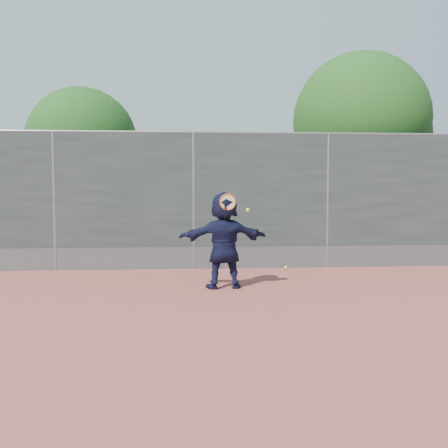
{
  "coord_description": "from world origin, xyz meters",
  "views": [
    {
      "loc": [
        -0.14,
        -7.48,
        1.76
      ],
      "look_at": [
        0.51,
        1.32,
        1.15
      ],
      "focal_mm": 40.0,
      "sensor_mm": 36.0,
      "label": 1
    }
  ],
  "objects": [
    {
      "name": "ball_ground",
      "position": [
        2.03,
        3.35,
        0.03
      ],
      "size": [
        0.07,
        0.07,
        0.07
      ],
      "primitive_type": "sphere",
      "color": "#EEF736",
      "rests_on": "ground"
    },
    {
      "name": "tree_left",
      "position": [
        -2.85,
        6.55,
        2.94
      ],
      "size": [
        3.15,
        3.0,
        4.53
      ],
      "color": "#382314",
      "rests_on": "ground"
    },
    {
      "name": "tree_right",
      "position": [
        4.68,
        5.75,
        3.49
      ],
      "size": [
        3.78,
        3.6,
        5.39
      ],
      "color": "#382314",
      "rests_on": "ground"
    },
    {
      "name": "fence",
      "position": [
        -0.0,
        3.5,
        1.58
      ],
      "size": [
        20.0,
        0.06,
        3.03
      ],
      "color": "#38423D",
      "rests_on": "ground"
    },
    {
      "name": "ground",
      "position": [
        0.0,
        0.0,
        0.0
      ],
      "size": [
        80.0,
        80.0,
        0.0
      ],
      "primitive_type": "plane",
      "color": "#9E4C42",
      "rests_on": "ground"
    },
    {
      "name": "swing_action",
      "position": [
        0.59,
        1.12,
        1.51
      ],
      "size": [
        0.53,
        0.13,
        0.51
      ],
      "color": "#C85D12",
      "rests_on": "ground"
    },
    {
      "name": "player",
      "position": [
        0.51,
        1.32,
        0.86
      ],
      "size": [
        1.63,
        0.65,
        1.72
      ],
      "primitive_type": "imported",
      "rotation": [
        0.0,
        0.0,
        3.23
      ],
      "color": "#131634",
      "rests_on": "ground"
    },
    {
      "name": "weed_clump",
      "position": [
        0.29,
        3.38,
        0.13
      ],
      "size": [
        0.68,
        0.07,
        0.3
      ],
      "color": "#387226",
      "rests_on": "ground"
    }
  ]
}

